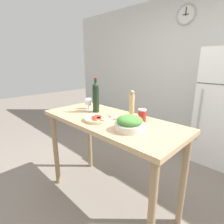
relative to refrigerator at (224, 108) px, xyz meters
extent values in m
plane|color=slate|center=(-0.57, -1.76, -0.83)|extent=(14.00, 14.00, 0.00)
cube|color=silver|center=(-0.57, 0.38, 0.47)|extent=(6.40, 0.06, 2.60)
torus|color=#A8ADB2|center=(-0.86, 0.34, 1.41)|extent=(0.34, 0.03, 0.34)
cylinder|color=silver|center=(-0.86, 0.35, 1.41)|extent=(0.29, 0.01, 0.29)
cube|color=black|center=(-0.86, 0.34, 1.41)|extent=(0.10, 0.01, 0.01)
cube|color=black|center=(-0.86, 0.34, 1.46)|extent=(0.01, 0.01, 0.13)
cube|color=white|center=(0.00, 0.00, 0.00)|extent=(0.62, 0.67, 1.66)
cube|color=black|center=(0.00, -0.34, 0.36)|extent=(0.61, 0.01, 0.01)
cylinder|color=#B2B2B7|center=(-0.22, -0.35, -0.08)|extent=(0.02, 0.02, 0.75)
cube|color=tan|center=(-0.57, -1.76, 0.09)|extent=(1.45, 0.63, 0.04)
cylinder|color=#967A55|center=(-1.24, -2.01, -0.38)|extent=(0.06, 0.06, 0.90)
cylinder|color=#967A55|center=(0.09, -2.01, -0.38)|extent=(0.06, 0.06, 0.90)
cylinder|color=#967A55|center=(-1.24, -1.50, -0.38)|extent=(0.06, 0.06, 0.90)
cylinder|color=#967A55|center=(0.09, -1.50, -0.38)|extent=(0.06, 0.06, 0.90)
cylinder|color=black|center=(-0.84, -1.69, 0.25)|extent=(0.07, 0.07, 0.26)
sphere|color=black|center=(-0.84, -1.69, 0.39)|extent=(0.07, 0.07, 0.07)
cylinder|color=black|center=(-0.84, -1.69, 0.43)|extent=(0.03, 0.03, 0.07)
cylinder|color=maroon|center=(-0.84, -1.69, 0.47)|extent=(0.03, 0.03, 0.02)
cylinder|color=silver|center=(-0.94, -1.73, 0.12)|extent=(0.06, 0.06, 0.00)
cylinder|color=silver|center=(-0.94, -1.73, 0.15)|extent=(0.01, 0.01, 0.06)
cylinder|color=white|center=(-0.94, -1.73, 0.21)|extent=(0.07, 0.07, 0.06)
cylinder|color=maroon|center=(-0.94, -1.73, 0.19)|extent=(0.06, 0.06, 0.02)
cylinder|color=silver|center=(-1.02, -1.66, 0.12)|extent=(0.06, 0.06, 0.00)
cylinder|color=silver|center=(-1.02, -1.66, 0.15)|extent=(0.01, 0.01, 0.06)
cylinder|color=white|center=(-1.02, -1.66, 0.21)|extent=(0.07, 0.07, 0.06)
cylinder|color=maroon|center=(-1.02, -1.66, 0.18)|extent=(0.06, 0.06, 0.01)
cylinder|color=tan|center=(-0.41, -1.63, 0.23)|extent=(0.05, 0.05, 0.24)
sphere|color=tan|center=(-0.41, -1.63, 0.37)|extent=(0.04, 0.04, 0.04)
cylinder|color=silver|center=(-0.26, -1.85, 0.14)|extent=(0.24, 0.24, 0.06)
ellipsoid|color=#478438|center=(-0.26, -1.85, 0.19)|extent=(0.21, 0.21, 0.09)
cylinder|color=#DBC189|center=(-0.62, -1.86, 0.12)|extent=(0.27, 0.27, 0.02)
torus|color=#DBC189|center=(-0.62, -1.86, 0.14)|extent=(0.27, 0.27, 0.02)
cylinder|color=red|center=(-0.67, -1.87, 0.14)|extent=(0.04, 0.04, 0.01)
cylinder|color=red|center=(-0.54, -1.89, 0.14)|extent=(0.04, 0.04, 0.01)
cylinder|color=red|center=(-0.65, -1.82, 0.14)|extent=(0.05, 0.05, 0.01)
cylinder|color=red|center=(-0.62, -1.91, 0.14)|extent=(0.05, 0.05, 0.01)
cylinder|color=red|center=(-0.57, -1.94, 0.14)|extent=(0.05, 0.05, 0.01)
cylinder|color=red|center=(-0.59, -1.88, 0.14)|extent=(0.04, 0.04, 0.01)
cylinder|color=red|center=(-0.61, -1.86, 0.14)|extent=(0.04, 0.04, 0.01)
cylinder|color=red|center=(-0.69, -1.82, 0.14)|extent=(0.03, 0.03, 0.01)
cylinder|color=red|center=(-0.62, -1.85, 0.14)|extent=(0.04, 0.04, 0.01)
cylinder|color=red|center=(-0.62, -1.86, 0.14)|extent=(0.05, 0.05, 0.01)
cylinder|color=#B2231E|center=(-0.31, -1.60, 0.17)|extent=(0.07, 0.07, 0.10)
cylinder|color=white|center=(-0.31, -1.60, 0.22)|extent=(0.07, 0.07, 0.01)
camera|label=1|loc=(0.56, -2.87, 0.64)|focal=28.00mm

